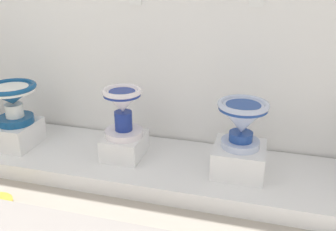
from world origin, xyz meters
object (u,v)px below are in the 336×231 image
at_px(antique_toilet_leftmost, 12,97).
at_px(plinth_block_leftmost, 18,134).
at_px(plinth_block_central_ornate, 125,146).
at_px(plinth_block_squat_floral, 239,159).
at_px(antique_toilet_squat_floral, 242,119).
at_px(antique_toilet_central_ornate, 123,107).

bearing_deg(antique_toilet_leftmost, plinth_block_leftmost, -116.57).
distance_m(plinth_block_central_ornate, plinth_block_squat_floral, 0.94).
distance_m(plinth_block_central_ornate, antique_toilet_squat_floral, 1.00).
bearing_deg(plinth_block_central_ornate, antique_toilet_squat_floral, -0.81).
xyz_separation_m(antique_toilet_leftmost, plinth_block_central_ornate, (0.97, 0.07, -0.36)).
bearing_deg(plinth_block_leftmost, plinth_block_central_ornate, 3.89).
bearing_deg(antique_toilet_squat_floral, antique_toilet_leftmost, -178.41).
relative_size(plinth_block_leftmost, antique_toilet_squat_floral, 1.03).
height_order(antique_toilet_central_ornate, antique_toilet_squat_floral, antique_toilet_central_ornate).
bearing_deg(antique_toilet_squat_floral, antique_toilet_central_ornate, 179.19).
height_order(antique_toilet_leftmost, plinth_block_squat_floral, antique_toilet_leftmost).
xyz_separation_m(plinth_block_leftmost, plinth_block_central_ornate, (0.97, 0.07, -0.01)).
bearing_deg(plinth_block_central_ornate, plinth_block_squat_floral, -0.81).
xyz_separation_m(plinth_block_leftmost, antique_toilet_leftmost, (0.00, 0.00, 0.34)).
height_order(plinth_block_leftmost, plinth_block_central_ornate, plinth_block_leftmost).
bearing_deg(antique_toilet_central_ornate, plinth_block_squat_floral, -0.81).
distance_m(plinth_block_leftmost, antique_toilet_central_ornate, 1.03).
relative_size(plinth_block_central_ornate, antique_toilet_central_ornate, 0.91).
bearing_deg(antique_toilet_squat_floral, plinth_block_leftmost, -178.41).
bearing_deg(plinth_block_central_ornate, antique_toilet_leftmost, -176.11).
height_order(antique_toilet_leftmost, antique_toilet_squat_floral, antique_toilet_squat_floral).
relative_size(antique_toilet_central_ornate, antique_toilet_squat_floral, 1.08).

